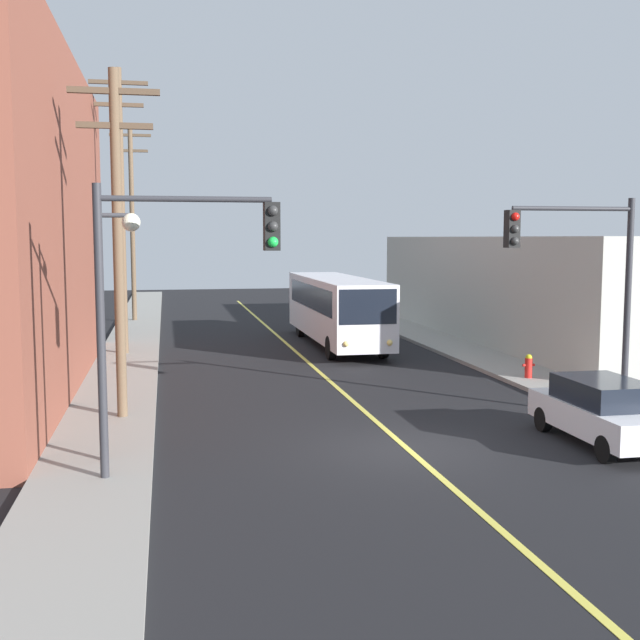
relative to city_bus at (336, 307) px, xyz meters
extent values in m
plane|color=black|center=(-2.20, -18.06, -1.82)|extent=(120.00, 120.00, 0.00)
cube|color=gray|center=(-9.45, -8.06, -1.74)|extent=(2.50, 90.00, 0.15)
cube|color=gray|center=(5.05, -8.06, -1.74)|extent=(2.50, 90.00, 0.15)
cube|color=#D8CC4C|center=(-2.20, -3.06, -1.81)|extent=(0.16, 60.00, 0.01)
cube|color=black|center=(-10.74, -8.64, -0.22)|extent=(0.06, 15.02, 1.30)
cube|color=black|center=(-10.74, -8.64, 2.98)|extent=(0.06, 15.02, 1.30)
cube|color=black|center=(-10.74, -8.64, 6.18)|extent=(0.06, 15.02, 1.30)
cube|color=#B2B2A8|center=(12.30, 0.55, 0.74)|extent=(12.00, 25.62, 5.12)
cube|color=black|center=(6.34, 0.55, -0.22)|extent=(0.06, 17.94, 1.30)
cube|color=silver|center=(0.00, 0.01, 0.01)|extent=(2.60, 12.01, 2.75)
cube|color=black|center=(-0.02, -5.97, 0.53)|extent=(2.35, 0.09, 1.40)
cube|color=black|center=(0.02, 5.99, 0.63)|extent=(2.30, 0.09, 1.10)
cube|color=black|center=(-1.25, 0.02, 0.53)|extent=(0.10, 10.20, 1.10)
cube|color=black|center=(1.26, 0.01, 0.53)|extent=(0.10, 10.20, 1.10)
cube|color=orange|center=(-0.02, -5.96, 1.13)|extent=(1.79, 0.07, 0.30)
sphere|color=#F9D872|center=(-0.92, -6.00, -0.92)|extent=(0.24, 0.24, 0.24)
sphere|color=#F9D872|center=(0.87, -6.01, -0.92)|extent=(0.24, 0.24, 0.24)
cylinder|color=black|center=(-1.14, -4.18, -1.32)|extent=(0.30, 1.00, 1.00)
cylinder|color=black|center=(1.11, -4.19, -1.32)|extent=(0.30, 1.00, 1.00)
cylinder|color=black|center=(-1.11, 3.52, -1.32)|extent=(0.30, 1.00, 1.00)
cylinder|color=black|center=(1.14, 3.51, -1.32)|extent=(0.30, 1.00, 1.00)
cube|color=silver|center=(2.63, -18.62, -1.15)|extent=(1.80, 4.40, 0.70)
cube|color=black|center=(2.63, -18.62, -0.50)|extent=(1.62, 2.47, 0.60)
cylinder|color=black|center=(1.83, -20.12, -1.50)|extent=(0.22, 0.64, 0.64)
cylinder|color=black|center=(1.83, -17.12, -1.50)|extent=(0.22, 0.64, 0.64)
cylinder|color=black|center=(3.43, -17.12, -1.50)|extent=(0.22, 0.64, 0.64)
cylinder|color=brown|center=(-9.09, -13.84, 3.03)|extent=(0.28, 0.28, 9.39)
cube|color=#4C3D2D|center=(-9.09, -13.84, 7.12)|extent=(2.40, 0.16, 0.16)
cube|color=#4C3D2D|center=(-9.09, -13.84, 6.22)|extent=(2.00, 0.16, 0.16)
cylinder|color=brown|center=(-9.60, -1.65, 4.28)|extent=(0.28, 0.28, 11.89)
cube|color=#4C3D2D|center=(-9.60, -1.65, 9.63)|extent=(2.40, 0.16, 0.16)
cube|color=#4C3D2D|center=(-9.60, -1.65, 8.73)|extent=(2.00, 0.16, 0.16)
cylinder|color=brown|center=(-9.72, 12.19, 4.08)|extent=(0.28, 0.28, 11.50)
cube|color=#4C3D2D|center=(-9.72, 12.19, 9.23)|extent=(2.40, 0.16, 0.16)
cube|color=#4C3D2D|center=(-9.72, 12.19, 8.33)|extent=(2.00, 0.16, 0.16)
cylinder|color=#2D2D33|center=(-9.15, -19.48, 1.33)|extent=(0.18, 0.18, 6.00)
cylinder|color=#2D2D33|center=(-7.40, -19.48, 4.03)|extent=(3.50, 0.12, 0.12)
cube|color=black|center=(-5.65, -19.48, 3.48)|extent=(0.32, 0.36, 1.00)
sphere|color=#2D2D2D|center=(-5.65, -19.67, 3.80)|extent=(0.22, 0.22, 0.22)
sphere|color=#2D2D2D|center=(-5.65, -19.67, 3.48)|extent=(0.22, 0.22, 0.22)
sphere|color=green|center=(-5.65, -19.67, 3.16)|extent=(0.22, 0.22, 0.22)
cylinder|color=#2D2D33|center=(4.75, -16.17, 1.33)|extent=(0.18, 0.18, 6.00)
cylinder|color=#2D2D33|center=(3.00, -16.17, 4.03)|extent=(3.50, 0.12, 0.12)
cube|color=black|center=(1.25, -16.17, 3.48)|extent=(0.32, 0.36, 1.00)
sphere|color=red|center=(1.25, -16.36, 3.80)|extent=(0.22, 0.22, 0.22)
sphere|color=#2D2D2D|center=(1.25, -16.36, 3.48)|extent=(0.22, 0.22, 0.22)
sphere|color=#2D2D2D|center=(1.25, -16.36, 3.16)|extent=(0.22, 0.22, 0.22)
cylinder|color=#38383D|center=(-9.25, -18.19, 1.08)|extent=(0.16, 0.16, 5.50)
cylinder|color=#38383D|center=(-8.90, -18.19, 3.73)|extent=(0.70, 0.10, 0.10)
sphere|color=#EAE5C6|center=(-8.55, -18.19, 3.58)|extent=(0.40, 0.40, 0.40)
cylinder|color=red|center=(4.65, -10.49, -1.32)|extent=(0.26, 0.26, 0.70)
sphere|color=gold|center=(4.65, -10.49, -0.95)|extent=(0.24, 0.24, 0.24)
cylinder|color=red|center=(4.49, -10.49, -1.22)|extent=(0.12, 0.10, 0.10)
cylinder|color=red|center=(4.81, -10.49, -1.22)|extent=(0.12, 0.10, 0.10)
camera|label=1|loc=(-7.84, -35.74, 3.25)|focal=43.90mm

